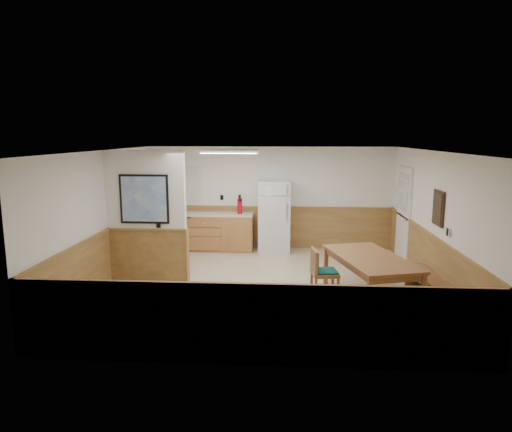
# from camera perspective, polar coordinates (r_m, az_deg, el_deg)

# --- Properties ---
(ground) EXTENTS (6.00, 6.00, 0.00)m
(ground) POSITION_cam_1_polar(r_m,az_deg,el_deg) (8.60, 1.07, -8.72)
(ground) COLOR tan
(ground) RESTS_ON ground
(ceiling) EXTENTS (6.00, 6.00, 0.02)m
(ceiling) POSITION_cam_1_polar(r_m,az_deg,el_deg) (8.15, 1.13, 8.16)
(ceiling) COLOR white
(ceiling) RESTS_ON back_wall
(back_wall) EXTENTS (6.00, 0.02, 2.50)m
(back_wall) POSITION_cam_1_polar(r_m,az_deg,el_deg) (11.25, 1.78, 2.29)
(back_wall) COLOR white
(back_wall) RESTS_ON ground
(right_wall) EXTENTS (0.02, 6.00, 2.50)m
(right_wall) POSITION_cam_1_polar(r_m,az_deg,el_deg) (8.69, 21.28, -0.71)
(right_wall) COLOR white
(right_wall) RESTS_ON ground
(left_wall) EXTENTS (0.02, 6.00, 2.50)m
(left_wall) POSITION_cam_1_polar(r_m,az_deg,el_deg) (8.93, -18.50, -0.26)
(left_wall) COLOR white
(left_wall) RESTS_ON ground
(wainscot_back) EXTENTS (6.00, 0.04, 1.00)m
(wainscot_back) POSITION_cam_1_polar(r_m,az_deg,el_deg) (11.35, 1.76, -1.47)
(wainscot_back) COLOR #B28347
(wainscot_back) RESTS_ON ground
(wainscot_right) EXTENTS (0.04, 6.00, 1.00)m
(wainscot_right) POSITION_cam_1_polar(r_m,az_deg,el_deg) (8.84, 20.84, -5.48)
(wainscot_right) COLOR #B28347
(wainscot_right) RESTS_ON ground
(wainscot_left) EXTENTS (0.04, 6.00, 1.00)m
(wainscot_left) POSITION_cam_1_polar(r_m,az_deg,el_deg) (9.08, -18.12, -4.92)
(wainscot_left) COLOR #B28347
(wainscot_left) RESTS_ON ground
(partition_wall) EXTENTS (1.50, 0.20, 2.50)m
(partition_wall) POSITION_cam_1_polar(r_m,az_deg,el_deg) (8.87, -13.53, -0.21)
(partition_wall) COLOR white
(partition_wall) RESTS_ON ground
(kitchen_counter) EXTENTS (2.20, 0.61, 1.00)m
(kitchen_counter) POSITION_cam_1_polar(r_m,az_deg,el_deg) (11.17, -4.50, -1.89)
(kitchen_counter) COLOR #B37C3F
(kitchen_counter) RESTS_ON ground
(exterior_door) EXTENTS (0.07, 1.02, 2.15)m
(exterior_door) POSITION_cam_1_polar(r_m,az_deg,el_deg) (10.51, 17.94, 0.16)
(exterior_door) COLOR white
(exterior_door) RESTS_ON ground
(kitchen_window) EXTENTS (0.80, 0.04, 1.00)m
(kitchen_window) POSITION_cam_1_polar(r_m,az_deg,el_deg) (11.45, -8.80, 3.83)
(kitchen_window) COLOR white
(kitchen_window) RESTS_ON back_wall
(wall_painting) EXTENTS (0.04, 0.50, 0.60)m
(wall_painting) POSITION_cam_1_polar(r_m,az_deg,el_deg) (8.35, 21.80, 0.94)
(wall_painting) COLOR #372116
(wall_painting) RESTS_ON right_wall
(fluorescent_fixture) EXTENTS (1.20, 0.30, 0.09)m
(fluorescent_fixture) POSITION_cam_1_polar(r_m,az_deg,el_deg) (9.51, -3.39, 8.09)
(fluorescent_fixture) COLOR white
(fluorescent_fixture) RESTS_ON ceiling
(refrigerator) EXTENTS (0.77, 0.73, 1.71)m
(refrigerator) POSITION_cam_1_polar(r_m,az_deg,el_deg) (10.94, 2.30, -0.02)
(refrigerator) COLOR silver
(refrigerator) RESTS_ON ground
(dining_table) EXTENTS (1.48, 2.18, 0.75)m
(dining_table) POSITION_cam_1_polar(r_m,az_deg,el_deg) (7.97, 14.07, -5.58)
(dining_table) COLOR olive
(dining_table) RESTS_ON ground
(dining_bench) EXTENTS (0.43, 1.52, 0.45)m
(dining_bench) POSITION_cam_1_polar(r_m,az_deg,el_deg) (8.29, 20.74, -7.65)
(dining_bench) COLOR olive
(dining_bench) RESTS_ON ground
(dining_chair) EXTENTS (0.66, 0.50, 0.85)m
(dining_chair) POSITION_cam_1_polar(r_m,az_deg,el_deg) (7.97, 7.99, -6.62)
(dining_chair) COLOR olive
(dining_chair) RESTS_ON ground
(fire_extinguisher) EXTENTS (0.14, 0.14, 0.47)m
(fire_extinguisher) POSITION_cam_1_polar(r_m,az_deg,el_deg) (10.96, -2.04, 1.33)
(fire_extinguisher) COLOR red
(fire_extinguisher) RESTS_ON kitchen_counter
(soap_bottle) EXTENTS (0.07, 0.07, 0.22)m
(soap_bottle) POSITION_cam_1_polar(r_m,az_deg,el_deg) (11.27, -9.65, 0.94)
(soap_bottle) COLOR #17822D
(soap_bottle) RESTS_ON kitchen_counter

